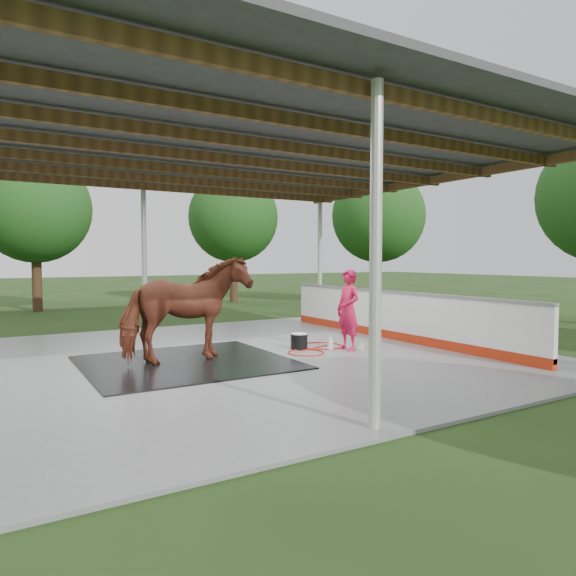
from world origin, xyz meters
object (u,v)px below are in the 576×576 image
dasher_board (394,316)px  horse (186,309)px  handler (348,310)px  wash_bucket (299,341)px

dasher_board → horse: (-5.18, -0.16, 0.45)m
handler → dasher_board: bearing=105.1°
horse → handler: horse is taller
wash_bucket → horse: bearing=-176.2°
dasher_board → handler: size_ratio=4.76×
dasher_board → wash_bucket: bearing=179.8°
handler → wash_bucket: handler is taller
horse → wash_bucket: 2.67m
horse → wash_bucket: size_ratio=6.37×
dasher_board → wash_bucket: dasher_board is taller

